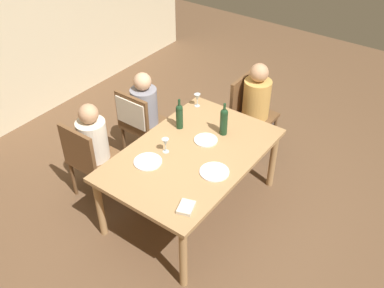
# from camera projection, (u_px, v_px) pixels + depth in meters

# --- Properties ---
(ground_plane) EXTENTS (10.00, 10.00, 0.00)m
(ground_plane) POSITION_uv_depth(u_px,v_px,m) (192.00, 207.00, 4.51)
(ground_plane) COLOR brown
(rear_room_partition) EXTENTS (6.40, 0.12, 2.70)m
(rear_room_partition) POSITION_uv_depth(u_px,v_px,m) (0.00, 23.00, 4.98)
(rear_room_partition) COLOR beige
(rear_room_partition) RESTS_ON ground_plane
(dining_table) EXTENTS (1.72, 1.11, 0.73)m
(dining_table) POSITION_uv_depth(u_px,v_px,m) (192.00, 159.00, 4.11)
(dining_table) COLOR #A87F51
(dining_table) RESTS_ON ground_plane
(chair_far_left) EXTENTS (0.44, 0.44, 0.92)m
(chair_far_left) POSITION_uv_depth(u_px,v_px,m) (89.00, 157.00, 4.32)
(chair_far_left) COLOR brown
(chair_far_left) RESTS_ON ground_plane
(chair_right_end) EXTENTS (0.44, 0.44, 0.92)m
(chair_right_end) POSITION_uv_depth(u_px,v_px,m) (249.00, 109.00, 5.02)
(chair_right_end) COLOR brown
(chair_right_end) RESTS_ON ground_plane
(chair_far_right) EXTENTS (0.46, 0.44, 0.92)m
(chair_far_right) POSITION_uv_depth(u_px,v_px,m) (138.00, 119.00, 4.76)
(chair_far_right) COLOR brown
(chair_far_right) RESTS_ON ground_plane
(person_woman_host) EXTENTS (0.34, 0.29, 1.11)m
(person_woman_host) POSITION_uv_depth(u_px,v_px,m) (96.00, 143.00, 4.33)
(person_woman_host) COLOR #33333D
(person_woman_host) RESTS_ON ground_plane
(person_man_bearded) EXTENTS (0.31, 0.36, 1.14)m
(person_man_bearded) POSITION_uv_depth(u_px,v_px,m) (258.00, 103.00, 4.89)
(person_man_bearded) COLOR #33333D
(person_man_bearded) RESTS_ON ground_plane
(person_man_guest) EXTENTS (0.34, 0.29, 1.10)m
(person_man_guest) POSITION_uv_depth(u_px,v_px,m) (146.00, 109.00, 4.82)
(person_man_guest) COLOR #33333D
(person_man_guest) RESTS_ON ground_plane
(wine_bottle_tall_green) EXTENTS (0.07, 0.07, 0.33)m
(wine_bottle_tall_green) POSITION_uv_depth(u_px,v_px,m) (179.00, 115.00, 4.31)
(wine_bottle_tall_green) COLOR #19381E
(wine_bottle_tall_green) RESTS_ON dining_table
(wine_bottle_dark_red) EXTENTS (0.08, 0.08, 0.35)m
(wine_bottle_dark_red) POSITION_uv_depth(u_px,v_px,m) (224.00, 121.00, 4.21)
(wine_bottle_dark_red) COLOR #19381E
(wine_bottle_dark_red) RESTS_ON dining_table
(wine_glass_near_left) EXTENTS (0.07, 0.07, 0.15)m
(wine_glass_near_left) POSITION_uv_depth(u_px,v_px,m) (197.00, 98.00, 4.65)
(wine_glass_near_left) COLOR silver
(wine_glass_near_left) RESTS_ON dining_table
(wine_glass_centre) EXTENTS (0.07, 0.07, 0.15)m
(wine_glass_centre) POSITION_uv_depth(u_px,v_px,m) (165.00, 143.00, 4.01)
(wine_glass_centre) COLOR silver
(wine_glass_centre) RESTS_ON dining_table
(dinner_plate_host) EXTENTS (0.26, 0.26, 0.01)m
(dinner_plate_host) POSITION_uv_depth(u_px,v_px,m) (148.00, 162.00, 3.95)
(dinner_plate_host) COLOR white
(dinner_plate_host) RESTS_ON dining_table
(dinner_plate_guest_left) EXTENTS (0.23, 0.23, 0.01)m
(dinner_plate_guest_left) POSITION_uv_depth(u_px,v_px,m) (206.00, 140.00, 4.21)
(dinner_plate_guest_left) COLOR silver
(dinner_plate_guest_left) RESTS_ON dining_table
(dinner_plate_guest_right) EXTENTS (0.27, 0.27, 0.01)m
(dinner_plate_guest_right) POSITION_uv_depth(u_px,v_px,m) (214.00, 172.00, 3.84)
(dinner_plate_guest_right) COLOR white
(dinner_plate_guest_right) RESTS_ON dining_table
(folded_napkin) EXTENTS (0.19, 0.16, 0.03)m
(folded_napkin) POSITION_uv_depth(u_px,v_px,m) (186.00, 207.00, 3.48)
(folded_napkin) COLOR beige
(folded_napkin) RESTS_ON dining_table
(handbag) EXTENTS (0.13, 0.28, 0.22)m
(handbag) POSITION_uv_depth(u_px,v_px,m) (166.00, 134.00, 5.36)
(handbag) COLOR brown
(handbag) RESTS_ON ground_plane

